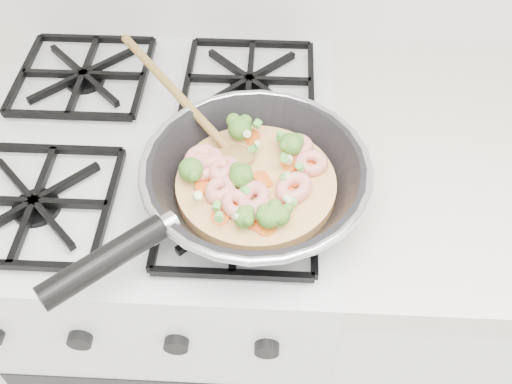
{
  "coord_description": "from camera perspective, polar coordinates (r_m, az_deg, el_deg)",
  "views": [
    {
      "loc": [
        0.2,
        1.02,
        1.58
      ],
      "look_at": [
        0.18,
        1.58,
        0.93
      ],
      "focal_mm": 41.02,
      "sensor_mm": 36.0,
      "label": 1
    }
  ],
  "objects": [
    {
      "name": "stove",
      "position": [
        1.32,
        -7.43,
        -8.96
      ],
      "size": [
        0.6,
        0.6,
        0.92
      ],
      "color": "silver",
      "rests_on": "ground"
    },
    {
      "name": "skillet",
      "position": [
        0.83,
        -0.4,
        1.25
      ],
      "size": [
        0.42,
        0.5,
        0.1
      ],
      "rotation": [
        0.0,
        0.0,
        -0.33
      ],
      "color": "black",
      "rests_on": "stove"
    }
  ]
}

